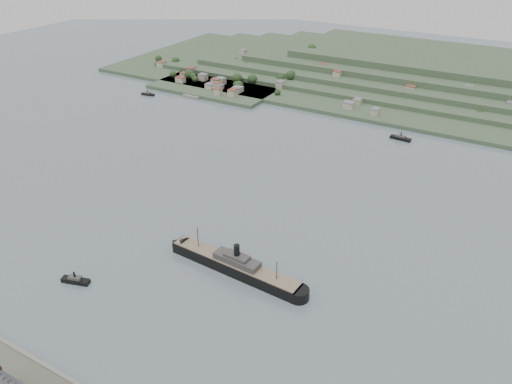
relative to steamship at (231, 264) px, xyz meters
The scene contains 6 objects.
ground 42.96m from the steamship, 99.71° to the left, with size 1400.00×1400.00×0.00m, color slate.
far_peninsula 435.77m from the steamship, 87.28° to the left, with size 760.00×309.00×30.00m.
steamship is the anchor object (origin of this frame).
tugboat 91.21m from the steamship, 142.60° to the right, with size 17.45×9.16×7.59m.
ferry_west 347.44m from the steamship, 139.00° to the left, with size 16.81×6.36×6.15m.
ferry_east 249.22m from the steamship, 82.48° to the left, with size 20.15×7.01×7.42m.
Camera 1 is at (139.97, -241.65, 189.15)m, focal length 35.00 mm.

